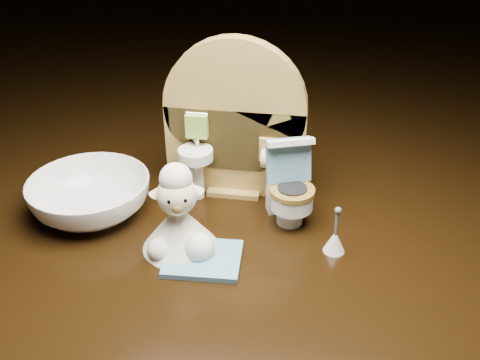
# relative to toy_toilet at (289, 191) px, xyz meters

# --- Properties ---
(backdrop_panel) EXTENTS (0.13, 0.05, 0.15)m
(backdrop_panel) POSITION_rel_toy_toilet_xyz_m (-0.06, 0.04, 0.04)
(backdrop_panel) COLOR olive
(backdrop_panel) RESTS_ON ground
(toy_toilet) EXTENTS (0.05, 0.05, 0.08)m
(toy_toilet) POSITION_rel_toy_toilet_xyz_m (0.00, 0.00, 0.00)
(toy_toilet) COLOR white
(toy_toilet) RESTS_ON ground
(bath_mat) EXTENTS (0.06, 0.05, 0.00)m
(bath_mat) POSITION_rel_toy_toilet_xyz_m (-0.06, -0.07, -0.03)
(bath_mat) COLOR #5A8AA4
(bath_mat) RESTS_ON ground
(toilet_brush) EXTENTS (0.02, 0.02, 0.04)m
(toilet_brush) POSITION_rel_toy_toilet_xyz_m (0.04, -0.04, -0.02)
(toilet_brush) COLOR white
(toilet_brush) RESTS_ON ground
(plush_lamb) EXTENTS (0.06, 0.06, 0.08)m
(plush_lamb) POSITION_rel_toy_toilet_xyz_m (-0.08, -0.06, -0.00)
(plush_lamb) COLOR white
(plush_lamb) RESTS_ON ground
(ceramic_bowl) EXTENTS (0.12, 0.12, 0.03)m
(ceramic_bowl) POSITION_rel_toy_toilet_xyz_m (-0.18, -0.02, -0.01)
(ceramic_bowl) COLOR white
(ceramic_bowl) RESTS_ON ground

